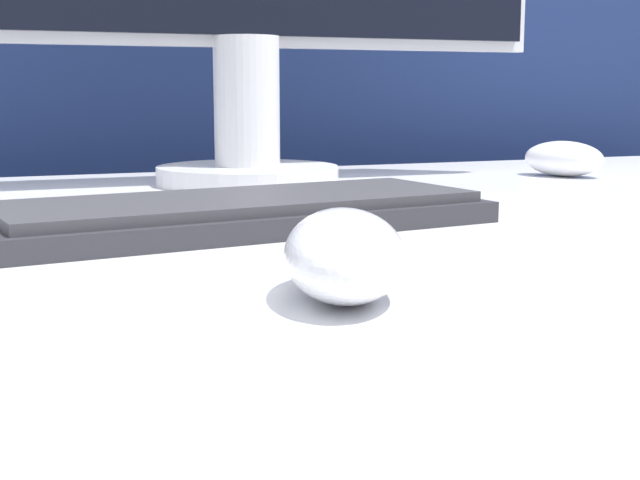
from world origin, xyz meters
The scene contains 4 objects.
partition_panel centered at (0.00, 0.63, 0.52)m, with size 5.00×0.03×1.04m.
computer_mouse_near centered at (-0.01, -0.22, 0.80)m, with size 0.09×0.12×0.04m.
keyboard centered at (0.01, 0.02, 0.79)m, with size 0.39×0.19×0.02m.
computer_mouse_far centered at (0.48, 0.26, 0.80)m, with size 0.09×0.11×0.04m.
Camera 1 is at (-0.17, -0.62, 0.88)m, focal length 50.00 mm.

